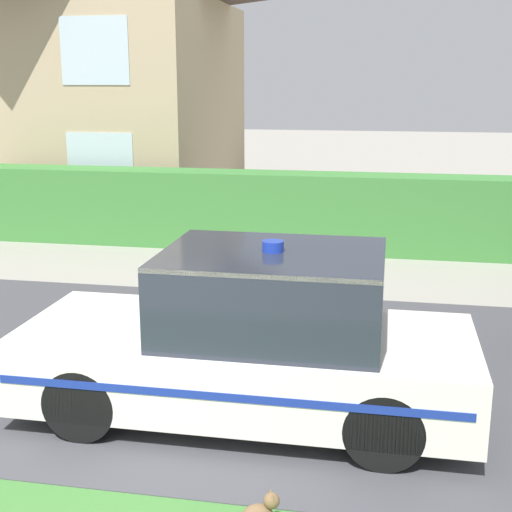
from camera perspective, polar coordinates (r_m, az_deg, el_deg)
The scene contains 4 objects.
road_strip at distance 8.03m, azimuth -5.09°, elevation -8.32°, with size 28.00×5.23×0.01m, color #424247.
garden_hedge at distance 12.95m, azimuth 5.01°, elevation 3.50°, with size 13.25×0.82×1.40m, color #3D7F38.
police_car at distance 6.54m, azimuth -0.18°, elevation -6.74°, with size 4.14×1.72×1.66m.
house_left at distance 18.53m, azimuth -14.66°, elevation 14.98°, with size 7.70×6.79×6.87m.
Camera 1 is at (2.06, -3.70, 3.05)m, focal length 50.00 mm.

